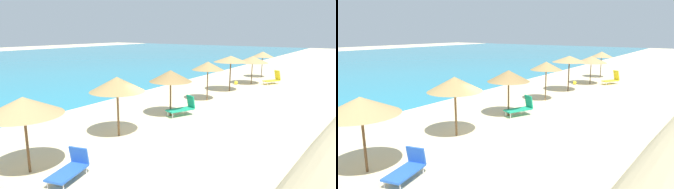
# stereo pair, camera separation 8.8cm
# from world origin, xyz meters

# --- Properties ---
(ground_plane) EXTENTS (160.00, 160.00, 0.00)m
(ground_plane) POSITION_xyz_m (0.00, 0.00, 0.00)
(ground_plane) COLOR beige
(beach_umbrella_3) EXTENTS (2.48, 2.48, 2.56)m
(beach_umbrella_3) POSITION_xyz_m (-5.46, 1.84, 2.26)
(beach_umbrella_3) COLOR brown
(beach_umbrella_3) RESTS_ON ground_plane
(beach_umbrella_4) EXTENTS (2.42, 2.42, 2.66)m
(beach_umbrella_4) POSITION_xyz_m (-1.19, 1.88, 2.33)
(beach_umbrella_4) COLOR brown
(beach_umbrella_4) RESTS_ON ground_plane
(beach_umbrella_5) EXTENTS (2.31, 2.31, 2.53)m
(beach_umbrella_5) POSITION_xyz_m (2.76, 1.75, 2.22)
(beach_umbrella_5) COLOR brown
(beach_umbrella_5) RESTS_ON ground_plane
(beach_umbrella_6) EXTENTS (2.10, 2.10, 2.62)m
(beach_umbrella_6) POSITION_xyz_m (7.21, 1.78, 2.34)
(beach_umbrella_6) COLOR brown
(beach_umbrella_6) RESTS_ON ground_plane
(beach_umbrella_7) EXTENTS (2.59, 2.59, 2.74)m
(beach_umbrella_7) POSITION_xyz_m (11.05, 1.79, 2.50)
(beach_umbrella_7) COLOR brown
(beach_umbrella_7) RESTS_ON ground_plane
(beach_umbrella_8) EXTENTS (2.67, 2.67, 2.46)m
(beach_umbrella_8) POSITION_xyz_m (15.13, 1.47, 2.17)
(beach_umbrella_8) COLOR brown
(beach_umbrella_8) RESTS_ON ground_plane
(beach_umbrella_9) EXTENTS (2.15, 2.15, 2.60)m
(beach_umbrella_9) POSITION_xyz_m (19.42, 1.92, 2.32)
(beach_umbrella_9) COLOR brown
(beach_umbrella_9) RESTS_ON ground_plane
(lounge_chair_0) EXTENTS (1.52, 1.03, 0.89)m
(lounge_chair_0) POSITION_xyz_m (-4.97, 0.34, 0.37)
(lounge_chair_0) COLOR blue
(lounge_chair_0) RESTS_ON ground_plane
(lounge_chair_1) EXTENTS (1.70, 1.21, 1.08)m
(lounge_chair_1) POSITION_xyz_m (3.18, 1.19, 0.46)
(lounge_chair_1) COLOR #199972
(lounge_chair_1) RESTS_ON ground_plane
(lounge_chair_3) EXTENTS (1.69, 1.30, 1.20)m
(lounge_chair_3) POSITION_xyz_m (16.23, -0.11, 0.45)
(lounge_chair_3) COLOR yellow
(lounge_chair_3) RESTS_ON ground_plane
(beach_ball) EXTENTS (0.33, 0.33, 0.33)m
(beach_ball) POSITION_xyz_m (14.13, 2.50, 0.16)
(beach_ball) COLOR yellow
(beach_ball) RESTS_ON ground_plane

